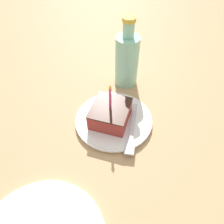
% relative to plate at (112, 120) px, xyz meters
% --- Properties ---
extents(ground_plane, '(2.40, 2.40, 0.04)m').
position_rel_plate_xyz_m(ground_plane, '(0.00, 0.03, -0.03)').
color(ground_plane, tan).
rests_on(ground_plane, ground).
extents(plate, '(0.21, 0.21, 0.01)m').
position_rel_plate_xyz_m(plate, '(0.00, 0.00, 0.00)').
color(plate, white).
rests_on(plate, ground_plane).
extents(cake_slice, '(0.10, 0.10, 0.12)m').
position_rel_plate_xyz_m(cake_slice, '(-0.00, -0.01, 0.03)').
color(cake_slice, '#99332D').
rests_on(cake_slice, plate).
extents(fork, '(0.04, 0.17, 0.00)m').
position_rel_plate_xyz_m(fork, '(0.06, -0.03, 0.01)').
color(fork, silver).
rests_on(fork, plate).
extents(bottle, '(0.07, 0.07, 0.22)m').
position_rel_plate_xyz_m(bottle, '(-0.01, 0.18, 0.08)').
color(bottle, '#8CD1B2').
rests_on(bottle, ground_plane).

